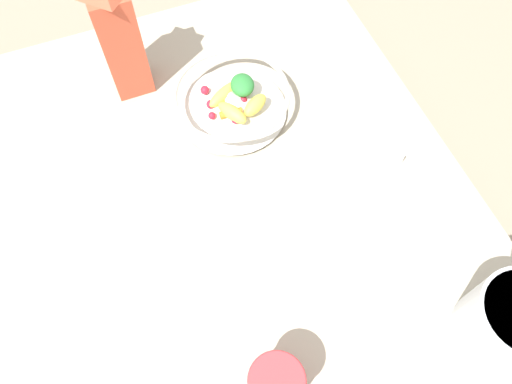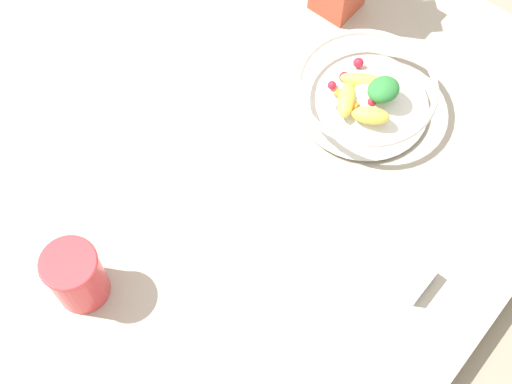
{
  "view_description": "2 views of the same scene",
  "coord_description": "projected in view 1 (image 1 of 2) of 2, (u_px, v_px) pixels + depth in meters",
  "views": [
    {
      "loc": [
        -0.04,
        -0.43,
        0.89
      ],
      "look_at": [
        0.11,
        -0.06,
        0.15
      ],
      "focal_mm": 35.0,
      "sensor_mm": 36.0,
      "label": 1
    },
    {
      "loc": [
        0.45,
        -0.46,
        1.07
      ],
      "look_at": [
        0.13,
        -0.08,
        0.09
      ],
      "focal_mm": 50.0,
      "sensor_mm": 36.0,
      "label": 2
    }
  ],
  "objects": [
    {
      "name": "countertop",
      "position": [
        191.0,
        215.0,
        0.96
      ],
      "size": [
        1.05,
        1.05,
        0.05
      ],
      "color": "#B2A893",
      "rests_on": "ground_plane"
    },
    {
      "name": "milk_carton",
      "position": [
        119.0,
        34.0,
        0.95
      ],
      "size": [
        0.08,
        0.08,
        0.28
      ],
      "color": "#CC4C33",
      "rests_on": "countertop"
    },
    {
      "name": "yogurt_tub",
      "position": [
        512.0,
        321.0,
        0.77
      ],
      "size": [
        0.14,
        0.14,
        0.23
      ],
      "color": "silver",
      "rests_on": "countertop"
    },
    {
      "name": "fruit_bowl",
      "position": [
        232.0,
        101.0,
        1.01
      ],
      "size": [
        0.24,
        0.24,
        0.08
      ],
      "color": "silver",
      "rests_on": "countertop"
    },
    {
      "name": "spice_jar",
      "position": [
        383.0,
        153.0,
        0.98
      ],
      "size": [
        0.06,
        0.06,
        0.03
      ],
      "color": "silver",
      "rests_on": "countertop"
    },
    {
      "name": "ground_plane",
      "position": [
        192.0,
        220.0,
        0.98
      ],
      "size": [
        6.0,
        6.0,
        0.0
      ],
      "primitive_type": "plane",
      "color": "gray"
    }
  ]
}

